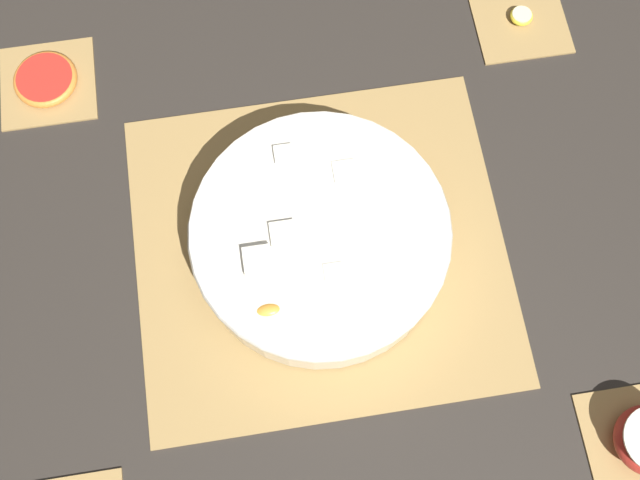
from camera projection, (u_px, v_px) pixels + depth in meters
The scene contains 8 objects.
ground_plane at pixel (320, 249), 0.92m from camera, with size 6.00×6.00×0.00m, color #2D2823.
bamboo_mat_center at pixel (320, 248), 0.92m from camera, with size 0.45×0.42×0.01m.
coaster_mat_near_left at pixel (520, 19), 1.02m from camera, with size 0.12×0.12×0.01m.
coaster_mat_near_right at pixel (48, 83), 0.99m from camera, with size 0.12×0.12×0.01m.
coaster_mat_far_left at pixel (640, 442), 0.84m from camera, with size 0.12×0.12×0.01m.
fruit_salad_bowl at pixel (319, 237), 0.88m from camera, with size 0.30×0.30×0.08m.
banana_coin_single at pixel (521, 16), 1.02m from camera, with size 0.03×0.03×0.01m.
grapefruit_slice at pixel (45, 79), 0.98m from camera, with size 0.08×0.08×0.01m.
Camera 1 is at (0.04, 0.28, 0.87)m, focal length 42.00 mm.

